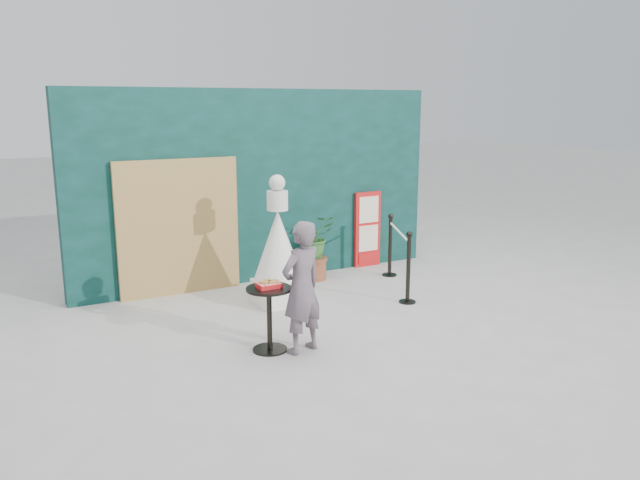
{
  "coord_description": "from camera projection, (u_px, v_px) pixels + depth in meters",
  "views": [
    {
      "loc": [
        -3.9,
        -5.89,
        2.78
      ],
      "look_at": [
        0.0,
        1.2,
        1.0
      ],
      "focal_mm": 35.0,
      "sensor_mm": 36.0,
      "label": 1
    }
  ],
  "objects": [
    {
      "name": "ground",
      "position": [
        368.0,
        340.0,
        7.47
      ],
      "size": [
        60.0,
        60.0,
        0.0
      ],
      "primitive_type": "plane",
      "color": "#ADAAA5",
      "rests_on": "ground"
    },
    {
      "name": "back_wall",
      "position": [
        261.0,
        186.0,
        9.85
      ],
      "size": [
        6.0,
        0.3,
        3.0
      ],
      "primitive_type": "cube",
      "color": "black",
      "rests_on": "ground"
    },
    {
      "name": "bamboo_fence",
      "position": [
        179.0,
        228.0,
        9.11
      ],
      "size": [
        1.8,
        0.08,
        2.0
      ],
      "primitive_type": "cube",
      "color": "tan",
      "rests_on": "ground"
    },
    {
      "name": "woman",
      "position": [
        302.0,
        288.0,
        6.98
      ],
      "size": [
        0.64,
        0.51,
        1.52
      ],
      "primitive_type": "imported",
      "rotation": [
        0.0,
        0.0,
        3.44
      ],
      "color": "#64555F",
      "rests_on": "ground"
    },
    {
      "name": "menu_board",
      "position": [
        367.0,
        229.0,
        10.75
      ],
      "size": [
        0.5,
        0.07,
        1.3
      ],
      "color": "red",
      "rests_on": "ground"
    },
    {
      "name": "statue",
      "position": [
        278.0,
        252.0,
        8.69
      ],
      "size": [
        0.71,
        0.71,
        1.83
      ],
      "color": "white",
      "rests_on": "ground"
    },
    {
      "name": "cafe_table",
      "position": [
        269.0,
        309.0,
        7.06
      ],
      "size": [
        0.52,
        0.52,
        0.75
      ],
      "color": "black",
      "rests_on": "ground"
    },
    {
      "name": "food_basket",
      "position": [
        269.0,
        284.0,
        7.0
      ],
      "size": [
        0.26,
        0.19,
        0.11
      ],
      "color": "red",
      "rests_on": "cafe_table"
    },
    {
      "name": "planter",
      "position": [
        314.0,
        242.0,
        9.93
      ],
      "size": [
        0.62,
        0.54,
        1.05
      ],
      "color": "brown",
      "rests_on": "ground"
    },
    {
      "name": "stanchion_barrier",
      "position": [
        399.0,
        257.0,
        9.48
      ],
      "size": [
        0.84,
        1.54,
        1.03
      ],
      "color": "black",
      "rests_on": "ground"
    }
  ]
}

